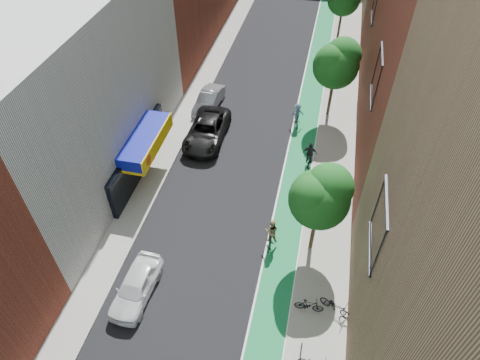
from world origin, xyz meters
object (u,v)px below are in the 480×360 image
Objects in this scene: parked_car_silver at (209,100)px; cyclist_lane_far at (297,116)px; parked_car_white at (136,286)px; parked_car_black at (207,131)px; cyclist_lane_near at (271,235)px; cyclist_lane_mid at (309,158)px.

parked_car_silver is 7.60m from cyclist_lane_far.
parked_car_white is 14.00m from parked_car_black.
cyclist_lane_near reaches higher than parked_car_black.
parked_car_black is at bearing -55.17° from cyclist_lane_near.
parked_car_black is at bearing 91.79° from parked_car_white.
parked_car_white is at bearing 58.55° from cyclist_lane_mid.
cyclist_lane_mid is (9.05, -5.61, 0.08)m from parked_car_silver.
cyclist_lane_mid is 5.07m from cyclist_lane_far.
cyclist_lane_far reaches higher than parked_car_white.
cyclist_lane_mid is at bearing -10.94° from parked_car_black.
cyclist_lane_near is at bearing 39.24° from parked_car_white.
parked_car_white is at bearing 35.81° from cyclist_lane_near.
cyclist_lane_far is (6.64, 17.38, 0.10)m from parked_car_white.
cyclist_lane_far is (-1.49, 4.85, 0.03)m from cyclist_lane_mid.
cyclist_lane_mid is at bearing -102.58° from cyclist_lane_near.
parked_car_white reaches higher than parked_car_silver.
cyclist_lane_near is (6.55, -8.98, 0.03)m from parked_car_black.
parked_car_white is at bearing 54.79° from cyclist_lane_far.
cyclist_lane_near reaches higher than parked_car_silver.
cyclist_lane_far is (6.56, 3.38, 0.01)m from parked_car_black.
parked_car_black reaches higher than parked_car_silver.
parked_car_white is 18.60m from cyclist_lane_far.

